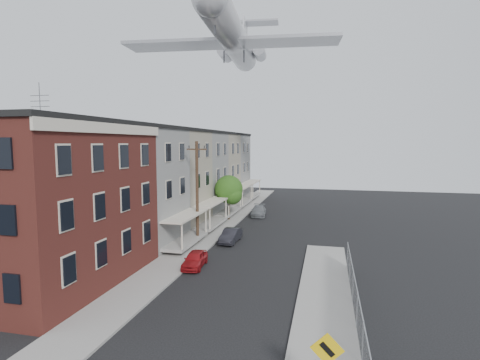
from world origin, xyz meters
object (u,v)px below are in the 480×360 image
object	(u,v)px
utility_pole	(197,191)
car_near	(195,259)
street_tree	(230,191)
car_mid	(231,235)
airplane	(233,39)
warning_sign	(327,360)
car_far	(259,211)

from	to	relation	value
utility_pole	car_near	distance (m)	7.71
utility_pole	street_tree	world-z (taller)	utility_pole
car_mid	utility_pole	bearing A→B (deg)	-160.30
car_near	street_tree	bearing A→B (deg)	91.06
car_mid	airplane	world-z (taller)	airplane
utility_pole	car_near	size ratio (longest dim) A/B	2.68
street_tree	car_mid	xyz separation A→B (m)	(2.47, -9.02, -2.84)
warning_sign	car_mid	size ratio (longest dim) A/B	0.76
car_near	car_mid	xyz separation A→B (m)	(0.80, 7.12, 0.03)
car_mid	airplane	xyz separation A→B (m)	(-2.22, 9.93, 19.77)
warning_sign	airplane	xyz separation A→B (m)	(-10.62, 29.85, 18.50)
utility_pole	airplane	world-z (taller)	airplane
car_far	warning_sign	bearing A→B (deg)	-82.89
warning_sign	utility_pole	distance (m)	22.25
utility_pole	car_far	distance (m)	14.34
car_near	car_far	size ratio (longest dim) A/B	0.80
warning_sign	car_mid	world-z (taller)	warning_sign
car_far	airplane	distance (m)	20.09
utility_pole	car_mid	distance (m)	5.02
airplane	car_far	bearing A→B (deg)	46.03
car_near	car_far	xyz separation A→B (m)	(1.06, 19.62, 0.04)
car_near	car_mid	distance (m)	7.16
car_near	car_mid	size ratio (longest dim) A/B	0.91
warning_sign	street_tree	world-z (taller)	street_tree
car_mid	car_near	bearing A→B (deg)	-94.53
utility_pole	car_mid	world-z (taller)	utility_pole
warning_sign	car_far	xyz separation A→B (m)	(-8.14, 32.43, -1.27)
warning_sign	airplane	world-z (taller)	airplane
utility_pole	car_far	bearing A→B (deg)	77.13
car_far	airplane	world-z (taller)	airplane
car_mid	street_tree	bearing A→B (deg)	107.21
street_tree	car_near	distance (m)	16.48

